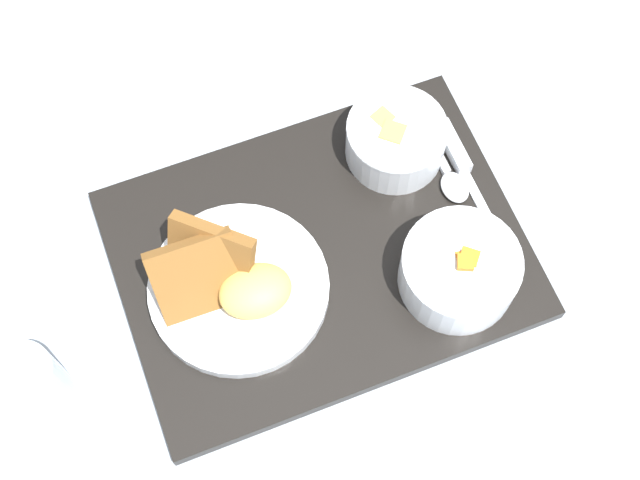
% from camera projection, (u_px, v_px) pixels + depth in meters
% --- Properties ---
extents(ground_plane, '(4.00, 4.00, 0.00)m').
position_uv_depth(ground_plane, '(320.00, 257.00, 1.00)').
color(ground_plane, '#99A3AD').
extents(serving_tray, '(0.48, 0.39, 0.02)m').
position_uv_depth(serving_tray, '(320.00, 254.00, 0.99)').
color(serving_tray, black).
rests_on(serving_tray, ground_plane).
extents(bowl_salad, '(0.13, 0.13, 0.06)m').
position_uv_depth(bowl_salad, '(460.00, 269.00, 0.94)').
color(bowl_salad, silver).
rests_on(bowl_salad, serving_tray).
extents(bowl_soup, '(0.11, 0.11, 0.06)m').
position_uv_depth(bowl_soup, '(396.00, 138.00, 1.00)').
color(bowl_soup, silver).
rests_on(bowl_soup, serving_tray).
extents(plate_main, '(0.20, 0.20, 0.09)m').
position_uv_depth(plate_main, '(233.00, 284.00, 0.94)').
color(plate_main, silver).
rests_on(plate_main, serving_tray).
extents(knife, '(0.04, 0.17, 0.02)m').
position_uv_depth(knife, '(458.00, 157.00, 1.02)').
color(knife, silver).
rests_on(knife, serving_tray).
extents(spoon, '(0.04, 0.15, 0.01)m').
position_uv_depth(spoon, '(444.00, 167.00, 1.02)').
color(spoon, silver).
rests_on(spoon, serving_tray).
extents(glass_water, '(0.07, 0.07, 0.10)m').
position_uv_depth(glass_water, '(34.00, 387.00, 0.90)').
color(glass_water, silver).
rests_on(glass_water, ground_plane).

